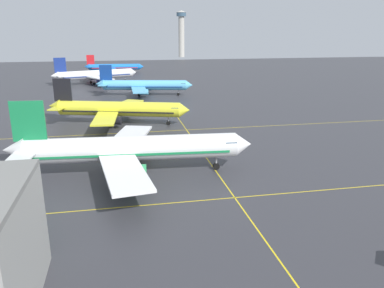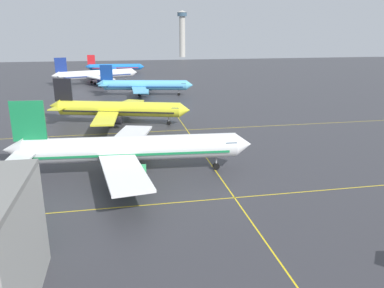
{
  "view_description": "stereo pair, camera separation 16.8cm",
  "coord_description": "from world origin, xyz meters",
  "px_view_note": "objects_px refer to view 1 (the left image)",
  "views": [
    {
      "loc": [
        -15.71,
        -10.59,
        23.41
      ],
      "look_at": [
        -3.01,
        54.53,
        3.25
      ],
      "focal_mm": 35.23,
      "sensor_mm": 36.0,
      "label": 1
    },
    {
      "loc": [
        -15.54,
        -10.62,
        23.41
      ],
      "look_at": [
        -3.01,
        54.53,
        3.25
      ],
      "focal_mm": 35.23,
      "sensor_mm": 36.0,
      "label": 2
    }
  ],
  "objects_px": {
    "airliner_third_row": "(117,109)",
    "airliner_far_left_stand": "(144,85)",
    "airliner_far_right_stand": "(95,75)",
    "airliner_second_row": "(130,149)",
    "control_tower": "(181,30)",
    "airliner_distant_taxiway": "(114,67)"
  },
  "relations": [
    {
      "from": "airliner_second_row",
      "to": "control_tower",
      "type": "height_order",
      "value": "control_tower"
    },
    {
      "from": "control_tower",
      "to": "airliner_second_row",
      "type": "bearing_deg",
      "value": -101.24
    },
    {
      "from": "airliner_far_left_stand",
      "to": "control_tower",
      "type": "relative_size",
      "value": 0.9
    },
    {
      "from": "airliner_third_row",
      "to": "control_tower",
      "type": "distance_m",
      "value": 252.16
    },
    {
      "from": "airliner_third_row",
      "to": "airliner_far_left_stand",
      "type": "bearing_deg",
      "value": 77.29
    },
    {
      "from": "airliner_second_row",
      "to": "airliner_third_row",
      "type": "distance_m",
      "value": 36.2
    },
    {
      "from": "airliner_second_row",
      "to": "airliner_far_right_stand",
      "type": "bearing_deg",
      "value": 95.6
    },
    {
      "from": "airliner_far_left_stand",
      "to": "airliner_distant_taxiway",
      "type": "relative_size",
      "value": 1.09
    },
    {
      "from": "airliner_second_row",
      "to": "airliner_far_left_stand",
      "type": "relative_size",
      "value": 1.15
    },
    {
      "from": "airliner_far_left_stand",
      "to": "airliner_second_row",
      "type": "bearing_deg",
      "value": -95.59
    },
    {
      "from": "airliner_far_right_stand",
      "to": "airliner_distant_taxiway",
      "type": "relative_size",
      "value": 1.16
    },
    {
      "from": "airliner_far_right_stand",
      "to": "control_tower",
      "type": "distance_m",
      "value": 180.14
    },
    {
      "from": "airliner_far_right_stand",
      "to": "airliner_distant_taxiway",
      "type": "distance_m",
      "value": 43.27
    },
    {
      "from": "airliner_far_left_stand",
      "to": "airliner_far_right_stand",
      "type": "bearing_deg",
      "value": 118.17
    },
    {
      "from": "airliner_second_row",
      "to": "airliner_third_row",
      "type": "xyz_separation_m",
      "value": [
        -1.96,
        36.15,
        -0.43
      ]
    },
    {
      "from": "airliner_third_row",
      "to": "airliner_far_left_stand",
      "type": "xyz_separation_m",
      "value": [
        9.72,
        43.09,
        -0.13
      ]
    },
    {
      "from": "airliner_far_left_stand",
      "to": "airliner_distant_taxiway",
      "type": "bearing_deg",
      "value": 98.08
    },
    {
      "from": "airliner_far_right_stand",
      "to": "control_tower",
      "type": "xyz_separation_m",
      "value": [
        67.05,
        166.14,
        18.79
      ]
    },
    {
      "from": "airliner_far_left_stand",
      "to": "airliner_far_right_stand",
      "type": "xyz_separation_m",
      "value": [
        -19.01,
        35.5,
        0.32
      ]
    },
    {
      "from": "airliner_third_row",
      "to": "airliner_far_right_stand",
      "type": "distance_m",
      "value": 79.13
    },
    {
      "from": "airliner_far_right_stand",
      "to": "airliner_second_row",
      "type": "bearing_deg",
      "value": -84.4
    },
    {
      "from": "airliner_second_row",
      "to": "airliner_distant_taxiway",
      "type": "distance_m",
      "value": 157.29
    }
  ]
}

